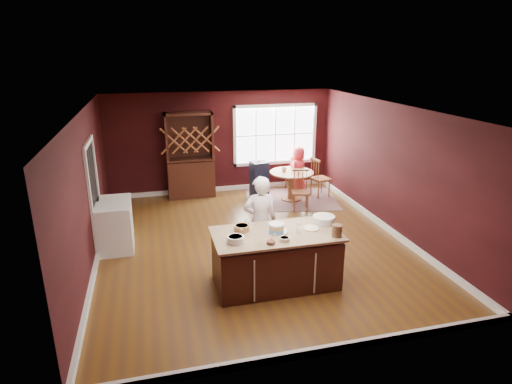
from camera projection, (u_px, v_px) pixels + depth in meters
room_shell at (252, 179)px, 8.24m from camera, size 7.00×7.00×7.00m
window at (275, 135)px, 11.73m from camera, size 2.36×0.10×1.66m
doorway at (95, 197)px, 8.21m from camera, size 0.08×1.26×2.13m
kitchen_island at (276, 260)px, 7.03m from camera, size 2.05×1.08×0.92m
dining_table at (292, 180)px, 11.00m from camera, size 1.13×1.13×0.75m
baker at (260, 221)px, 7.59m from camera, size 0.63×0.44×1.66m
layer_cake at (276, 228)px, 6.90m from camera, size 0.35×0.35×0.14m
bowl_blue at (235, 239)px, 6.52m from camera, size 0.26×0.26×0.10m
bowl_yellow at (242, 228)px, 6.95m from camera, size 0.25×0.25×0.09m
bowl_pink at (271, 242)px, 6.48m from camera, size 0.14×0.14×0.05m
bowl_olive at (284, 239)px, 6.58m from camera, size 0.16×0.16×0.06m
drinking_glass at (299, 229)px, 6.83m from camera, size 0.08×0.08×0.16m
dinner_plate at (311, 228)px, 7.03m from camera, size 0.27×0.27×0.02m
white_tub at (324, 219)px, 7.25m from camera, size 0.38×0.38×0.13m
stoneware_crock at (337, 231)px, 6.72m from camera, size 0.16×0.16×0.19m
rug at (291, 199)px, 11.17m from camera, size 2.60×2.19×0.01m
chair_east at (321, 177)px, 11.25m from camera, size 0.51×0.53×1.06m
chair_south at (301, 190)px, 10.29m from camera, size 0.51×0.49×1.00m
chair_north at (294, 172)px, 11.85m from camera, size 0.45×0.43×0.98m
seated_woman at (298, 170)px, 11.47m from camera, size 0.74×0.71×1.28m
high_chair at (259, 179)px, 11.17m from camera, size 0.46×0.46×1.01m
toddler at (260, 168)px, 11.06m from camera, size 0.18×0.14×0.26m
table_plate at (301, 172)px, 10.91m from camera, size 0.21×0.21×0.02m
table_cup at (284, 169)px, 11.00m from camera, size 0.14×0.14×0.10m
hutch at (190, 155)px, 11.08m from camera, size 1.21×0.51×2.22m
washer at (115, 229)px, 8.17m from camera, size 0.64×0.62×0.94m
dryer at (117, 218)px, 8.77m from camera, size 0.60×0.58×0.87m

